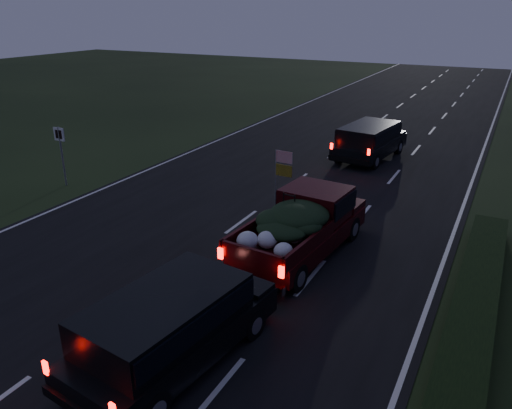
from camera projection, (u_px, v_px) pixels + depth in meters
The scene contains 7 objects.
ground at pixel (151, 288), 13.39m from camera, with size 120.00×120.00×0.00m, color black.
road_asphalt at pixel (151, 288), 13.39m from camera, with size 14.00×120.00×0.02m, color black.
hedge_row at pixel (476, 298), 12.41m from camera, with size 1.00×10.00×0.60m, color black.
route_sign at pixel (61, 147), 20.55m from camera, with size 0.55×0.08×2.50m.
pickup_truck at pixel (301, 222), 14.88m from camera, with size 2.52×5.52×2.81m.
lead_suv at pixel (369, 138), 24.42m from camera, with size 2.61×5.10×1.41m.
rear_suv at pixel (169, 322), 10.20m from camera, with size 2.58×5.01×1.38m.
Camera 1 is at (7.86, -9.00, 7.04)m, focal length 35.00 mm.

